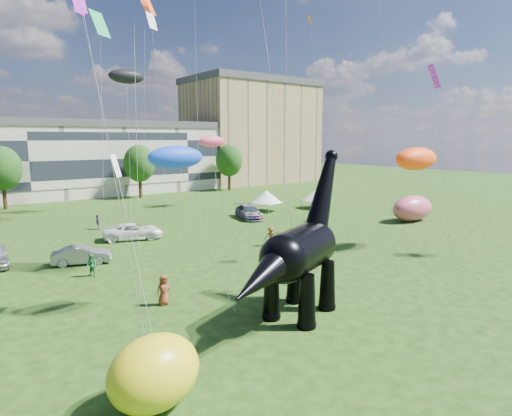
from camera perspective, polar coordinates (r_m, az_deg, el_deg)
ground at (r=27.21m, az=12.35°, el=-12.44°), size 220.00×220.00×0.00m
terrace_row at (r=79.28m, az=-28.61°, el=5.28°), size 78.00×11.00×12.00m
apartment_block at (r=100.70m, az=-0.65°, el=9.87°), size 28.00×18.00×22.00m
tree_mid_left at (r=69.85m, az=-30.80°, el=4.96°), size 5.20×5.20×9.44m
tree_mid_right at (r=74.65m, az=-15.32°, el=6.13°), size 5.20×5.20×9.44m
tree_far_right at (r=82.94m, az=-3.60°, el=6.72°), size 5.20×5.20×9.44m
dinosaur_sculpture at (r=23.82m, az=5.48°, el=-6.20°), size 11.46×6.08×9.61m
car_grey at (r=37.10m, az=-22.22°, el=-5.83°), size 4.76×2.93×1.48m
car_white at (r=44.39m, az=-16.05°, el=-3.00°), size 6.34×4.41×1.61m
car_dark at (r=53.60m, az=-0.97°, el=-0.54°), size 3.86×6.16×1.66m
gazebo_near at (r=58.82m, az=1.40°, el=1.52°), size 5.05×5.05×2.90m
gazebo_far at (r=62.04m, az=7.99°, el=1.75°), size 4.02×4.02×2.75m
inflatable_pink at (r=55.21m, az=20.12°, el=-0.04°), size 6.41×3.40×3.15m
inflatable_yellow at (r=17.37m, az=-13.39°, el=-20.57°), size 4.09×3.42×2.79m
visitors at (r=38.99m, az=-8.80°, el=-4.31°), size 47.93×28.66×1.84m
kites at (r=45.77m, az=-1.84°, el=13.47°), size 61.82×50.09×30.25m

